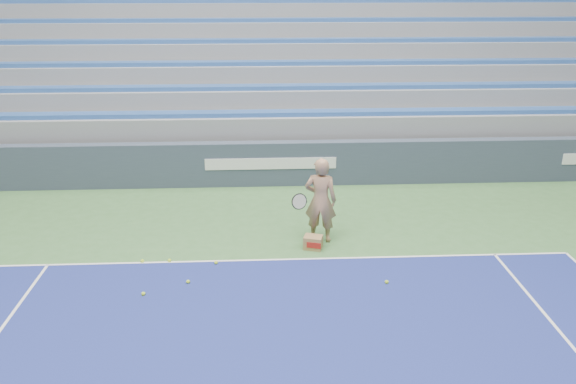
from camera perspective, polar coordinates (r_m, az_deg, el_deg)
The scene contains 10 objects.
sponsor_barrier at distance 13.86m, azimuth -1.76°, elevation 2.90°, with size 30.00×0.32×1.10m.
bleachers at distance 19.05m, azimuth -2.19°, elevation 13.52°, with size 31.00×9.15×7.30m.
tennis_player at distance 10.81m, azimuth 3.31°, elevation -0.84°, with size 0.96×0.89×1.70m.
ball_box at distance 10.77m, azimuth 2.57°, elevation -5.13°, with size 0.40×0.35×0.26m.
tennis_ball_0 at distance 10.54m, azimuth -11.95°, elevation -6.82°, with size 0.07×0.07×0.07m, color #B9E02D.
tennis_ball_1 at distance 9.80m, azimuth -10.11°, elevation -8.97°, with size 0.07×0.07×0.07m, color #B9E02D.
tennis_ball_2 at distance 10.63m, azimuth -14.58°, elevation -6.81°, with size 0.07×0.07×0.07m, color #B9E02D.
tennis_ball_3 at distance 9.78m, azimuth 10.00°, elevation -9.00°, with size 0.07×0.07×0.07m, color #B9E02D.
tennis_ball_4 at distance 9.61m, azimuth -14.48°, elevation -9.99°, with size 0.07×0.07×0.07m, color #B9E02D.
tennis_ball_5 at distance 10.32m, azimuth -7.33°, elevation -7.13°, with size 0.07×0.07×0.07m, color #B9E02D.
Camera 1 is at (-0.21, 2.73, 4.91)m, focal length 35.00 mm.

